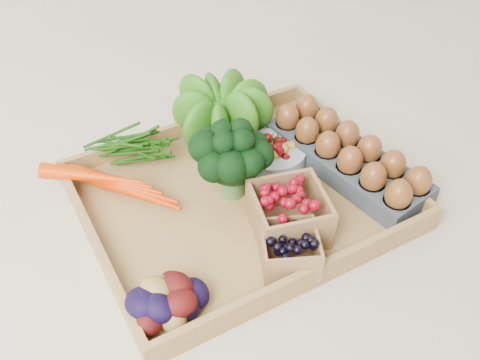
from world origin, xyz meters
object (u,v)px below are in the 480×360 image
tray (240,201)px  cherry_bowl (273,155)px  broccoli (233,170)px  egg_carton (346,161)px

tray → cherry_bowl: bearing=28.3°
broccoli → cherry_bowl: bearing=19.3°
broccoli → cherry_bowl: broccoli is taller
tray → egg_carton: egg_carton is taller
tray → cherry_bowl: (0.11, 0.06, 0.02)m
broccoli → egg_carton: (0.22, -0.05, -0.04)m
broccoli → tray: bearing=-76.4°
tray → broccoli: bearing=103.6°
cherry_bowl → egg_carton: size_ratio=0.38×
cherry_bowl → egg_carton: bearing=-38.2°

